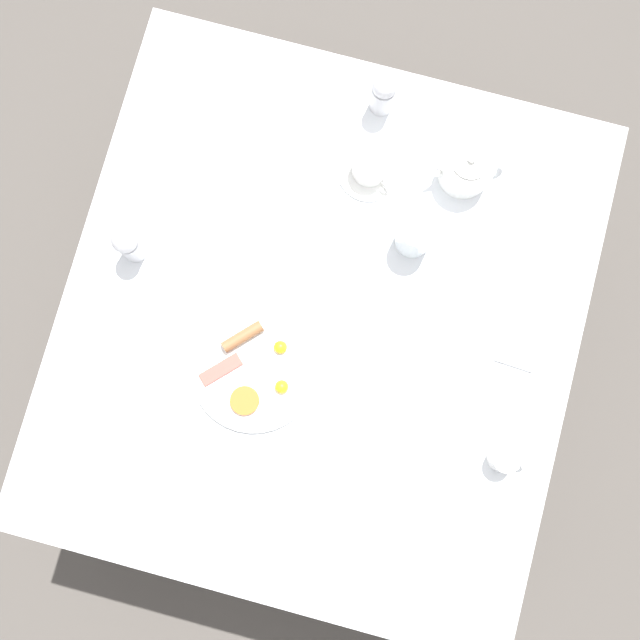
{
  "coord_description": "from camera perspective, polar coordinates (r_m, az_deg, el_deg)",
  "views": [
    {
      "loc": [
        0.05,
        -0.19,
        2.31
      ],
      "look_at": [
        0.0,
        0.0,
        0.76
      ],
      "focal_mm": 42.0,
      "sensor_mm": 36.0,
      "label": 1
    }
  ],
  "objects": [
    {
      "name": "salt_grinder",
      "position": [
        1.66,
        4.84,
        16.85
      ],
      "size": [
        0.05,
        0.05,
        0.13
      ],
      "color": "#BCBCC1",
      "rests_on": "table"
    },
    {
      "name": "water_glass_tall",
      "position": [
        1.58,
        7.28,
        6.45
      ],
      "size": [
        0.08,
        0.08,
        0.11
      ],
      "color": "white",
      "rests_on": "table"
    },
    {
      "name": "ground_plane",
      "position": [
        2.32,
        -0.0,
        -2.35
      ],
      "size": [
        8.0,
        8.0,
        0.0
      ],
      "primitive_type": "plane",
      "color": "#4C4742"
    },
    {
      "name": "table",
      "position": [
        1.65,
        -0.0,
        -0.35
      ],
      "size": [
        1.09,
        1.18,
        0.74
      ],
      "color": "silver",
      "rests_on": "ground_plane"
    },
    {
      "name": "creamer_jug",
      "position": [
        1.59,
        13.87,
        -10.23
      ],
      "size": [
        0.08,
        0.06,
        0.06
      ],
      "color": "white",
      "rests_on": "table"
    },
    {
      "name": "pepper_grinder",
      "position": [
        1.6,
        -14.39,
        5.61
      ],
      "size": [
        0.05,
        0.05,
        0.13
      ],
      "color": "#BCBCC1",
      "rests_on": "table"
    },
    {
      "name": "fork_by_plate",
      "position": [
        1.63,
        9.76,
        -18.64
      ],
      "size": [
        0.16,
        0.08,
        0.0
      ],
      "rotation": [
        0.0,
        0.0,
        1.98
      ],
      "color": "silver",
      "rests_on": "table"
    },
    {
      "name": "knife_by_plate",
      "position": [
        1.59,
        6.86,
        -1.17
      ],
      "size": [
        0.16,
        0.18,
        0.0
      ],
      "rotation": [
        0.0,
        0.0,
        5.57
      ],
      "color": "silver",
      "rests_on": "table"
    },
    {
      "name": "breakfast_plate",
      "position": [
        1.57,
        -4.95,
        -3.66
      ],
      "size": [
        0.27,
        0.27,
        0.04
      ],
      "color": "white",
      "rests_on": "table"
    },
    {
      "name": "teapot_near",
      "position": [
        1.64,
        11.18,
        11.32
      ],
      "size": [
        0.18,
        0.11,
        0.11
      ],
      "rotation": [
        0.0,
        0.0,
        3.63
      ],
      "color": "white",
      "rests_on": "table"
    },
    {
      "name": "teacup_with_saucer_left",
      "position": [
        1.64,
        3.85,
        11.52
      ],
      "size": [
        0.14,
        0.14,
        0.06
      ],
      "color": "white",
      "rests_on": "table"
    },
    {
      "name": "napkin_folded",
      "position": [
        1.64,
        15.15,
        -1.01
      ],
      "size": [
        0.09,
        0.15,
        0.01
      ],
      "rotation": [
        0.0,
        0.0,
        1.51
      ],
      "color": "white",
      "rests_on": "table"
    }
  ]
}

